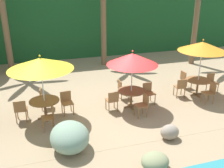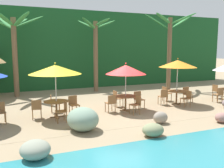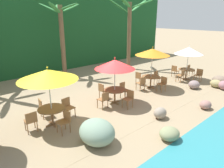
% 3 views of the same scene
% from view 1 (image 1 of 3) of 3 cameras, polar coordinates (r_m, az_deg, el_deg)
% --- Properties ---
extents(ground_plane, '(120.00, 120.00, 0.00)m').
position_cam_1_polar(ground_plane, '(10.77, 2.48, -5.12)').
color(ground_plane, '#937F60').
extents(terrace_deck, '(18.00, 5.20, 0.01)m').
position_cam_1_polar(terrace_deck, '(10.77, 2.48, -5.10)').
color(terrace_deck, '#937F60').
rests_on(terrace_deck, ground).
extents(foliage_backdrop, '(28.00, 2.40, 6.00)m').
position_cam_1_polar(foliage_backdrop, '(18.44, -7.02, 15.68)').
color(foliage_backdrop, '#194C23').
rests_on(foliage_backdrop, ground).
extents(umbrella_yellow, '(2.30, 2.30, 2.47)m').
position_cam_1_polar(umbrella_yellow, '(9.44, -15.32, 4.29)').
color(umbrella_yellow, silver).
rests_on(umbrella_yellow, ground).
extents(dining_table_yellow, '(1.10, 1.10, 0.74)m').
position_cam_1_polar(dining_table_yellow, '(9.99, -14.47, -4.14)').
color(dining_table_yellow, brown).
rests_on(dining_table_yellow, ground).
extents(chair_yellow_seaward, '(0.47, 0.48, 0.87)m').
position_cam_1_polar(chair_yellow_seaward, '(10.26, -9.86, -3.66)').
color(chair_yellow_seaward, olive).
rests_on(chair_yellow_seaward, ground).
extents(chair_yellow_inland, '(0.47, 0.47, 0.87)m').
position_cam_1_polar(chair_yellow_inland, '(10.81, -14.65, -2.73)').
color(chair_yellow_inland, olive).
rests_on(chair_yellow_inland, ground).
extents(chair_yellow_left, '(0.46, 0.47, 0.87)m').
position_cam_1_polar(chair_yellow_left, '(10.04, -19.29, -5.19)').
color(chair_yellow_left, olive).
rests_on(chair_yellow_left, ground).
extents(chair_yellow_right, '(0.44, 0.44, 0.87)m').
position_cam_1_polar(chair_yellow_right, '(9.28, -13.34, -6.80)').
color(chair_yellow_right, olive).
rests_on(chair_yellow_right, ground).
extents(umbrella_red, '(1.99, 1.99, 2.38)m').
position_cam_1_polar(umbrella_red, '(10.08, 4.45, 5.45)').
color(umbrella_red, silver).
rests_on(umbrella_red, ground).
extents(dining_table_red, '(1.10, 1.10, 0.74)m').
position_cam_1_polar(dining_table_red, '(10.56, 4.23, -2.03)').
color(dining_table_red, brown).
rests_on(dining_table_red, ground).
extents(chair_red_seaward, '(0.46, 0.47, 0.87)m').
position_cam_1_polar(chair_red_seaward, '(11.06, 7.92, -1.63)').
color(chair_red_seaward, olive).
rests_on(chair_red_seaward, ground).
extents(chair_red_inland, '(0.43, 0.42, 0.87)m').
position_cam_1_polar(chair_red_inland, '(11.30, 2.20, -0.92)').
color(chair_red_inland, olive).
rests_on(chair_red_inland, ground).
extents(chair_red_left, '(0.45, 0.46, 0.87)m').
position_cam_1_polar(chair_red_left, '(10.22, 0.10, -3.43)').
color(chair_red_left, olive).
rests_on(chair_red_left, ground).
extents(chair_red_right, '(0.46, 0.45, 0.87)m').
position_cam_1_polar(chair_red_right, '(9.96, 6.79, -4.29)').
color(chair_red_right, olive).
rests_on(chair_red_right, ground).
extents(umbrella_orange, '(2.05, 2.05, 2.56)m').
position_cam_1_polar(umbrella_orange, '(11.81, 19.12, 7.73)').
color(umbrella_orange, silver).
rests_on(umbrella_orange, ground).
extents(dining_table_orange, '(1.10, 1.10, 0.74)m').
position_cam_1_polar(dining_table_orange, '(12.27, 18.20, 0.33)').
color(dining_table_orange, brown).
rests_on(dining_table_orange, ground).
extents(chair_orange_seaward, '(0.45, 0.45, 0.87)m').
position_cam_1_polar(chair_orange_seaward, '(12.90, 20.87, 0.53)').
color(chair_orange_seaward, olive).
rests_on(chair_orange_seaward, ground).
extents(chair_orange_inland, '(0.44, 0.44, 0.87)m').
position_cam_1_polar(chair_orange_inland, '(12.89, 15.60, 1.15)').
color(chair_orange_inland, olive).
rests_on(chair_orange_inland, ground).
extents(chair_orange_left, '(0.47, 0.48, 0.87)m').
position_cam_1_polar(chair_orange_left, '(11.86, 14.70, -0.53)').
color(chair_orange_left, olive).
rests_on(chair_orange_left, ground).
extents(chair_orange_right, '(0.46, 0.45, 0.87)m').
position_cam_1_polar(chair_orange_right, '(11.69, 20.57, -1.57)').
color(chair_orange_right, olive).
rests_on(chair_orange_right, ground).
extents(palm_tree_nearest, '(3.80, 3.55, 5.26)m').
position_cam_1_polar(palm_tree_nearest, '(15.16, -22.77, 15.46)').
color(palm_tree_nearest, brown).
rests_on(palm_tree_nearest, ground).
extents(palm_tree_second, '(2.76, 2.89, 5.14)m').
position_cam_1_polar(palm_tree_second, '(15.65, -1.85, 16.24)').
color(palm_tree_second, brown).
rests_on(palm_tree_second, ground).
extents(palm_tree_third, '(3.72, 3.62, 5.62)m').
position_cam_1_polar(palm_tree_third, '(16.60, 18.31, 16.78)').
color(palm_tree_third, brown).
rests_on(palm_tree_third, ground).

